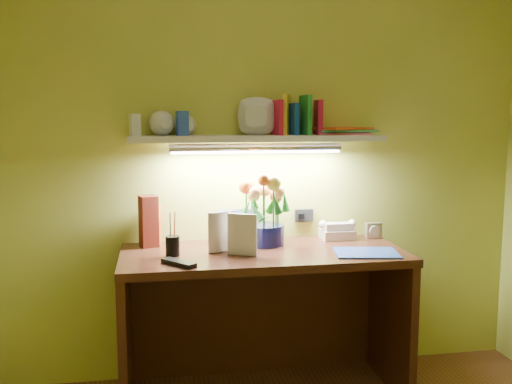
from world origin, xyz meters
The scene contains 13 objects.
desk centered at (0.00, 1.20, 0.38)m, with size 1.40×0.60×0.75m, color #3E1A10.
flower_bouquet centered at (0.03, 1.34, 0.93)m, with size 0.23×0.23×0.37m, color #0F103A, non-canonical shape.
telephone centered at (0.44, 1.40, 0.80)m, with size 0.17×0.13×0.10m, color #F4E5CE, non-canonical shape.
desk_clock centered at (0.65, 1.39, 0.79)m, with size 0.08×0.04×0.08m, color silver.
whisky_bottle centered at (-0.54, 1.44, 0.88)m, with size 0.07×0.07×0.26m, color #C64810, non-canonical shape.
whisky_box centered at (-0.56, 1.40, 0.88)m, with size 0.08×0.08×0.26m, color maroon.
pen_cup centered at (-0.45, 1.18, 0.83)m, with size 0.07×0.07×0.16m, color black.
art_card centered at (-0.11, 1.40, 0.84)m, with size 0.18×0.04×0.18m, color white, non-canonical shape.
tv_remote centered at (-0.43, 1.00, 0.76)m, with size 0.05×0.18×0.02m, color black.
blue_folder centered at (0.48, 1.06, 0.75)m, with size 0.30×0.22×0.01m, color blue.
desk_book_a centered at (-0.27, 1.19, 0.85)m, with size 0.15×0.02×0.20m, color silver.
desk_book_b centered at (-0.18, 1.17, 0.85)m, with size 0.15×0.02×0.20m, color silver.
wall_shelf centered at (0.01, 1.38, 1.33)m, with size 1.30×0.30×0.24m.
Camera 1 is at (-0.52, -1.51, 1.41)m, focal length 40.00 mm.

